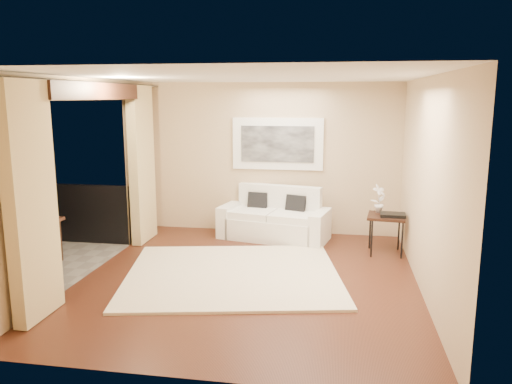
% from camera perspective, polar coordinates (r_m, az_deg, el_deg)
% --- Properties ---
extents(floor, '(5.00, 5.00, 0.00)m').
position_cam_1_polar(floor, '(6.91, -0.85, -9.91)').
color(floor, '#4C2516').
rests_on(floor, ground).
extents(room_shell, '(5.00, 6.40, 5.00)m').
position_cam_1_polar(room_shell, '(7.16, -18.25, 10.89)').
color(room_shell, white).
rests_on(room_shell, ground).
extents(balcony, '(1.81, 2.60, 1.17)m').
position_cam_1_polar(balcony, '(8.09, -24.70, -6.47)').
color(balcony, '#605B56').
rests_on(balcony, ground).
extents(curtains, '(0.16, 4.80, 2.64)m').
position_cam_1_polar(curtains, '(7.23, -17.56, 1.50)').
color(curtains, '#D8C085').
rests_on(curtains, ground).
extents(artwork, '(1.62, 0.07, 0.92)m').
position_cam_1_polar(artwork, '(8.92, 2.47, 5.51)').
color(artwork, white).
rests_on(artwork, room_shell).
extents(rug, '(3.35, 3.05, 0.04)m').
position_cam_1_polar(rug, '(7.04, -2.66, -9.35)').
color(rug, '#F8E8C7').
rests_on(rug, floor).
extents(sofa, '(1.99, 1.17, 0.90)m').
position_cam_1_polar(sofa, '(8.77, 2.19, -3.22)').
color(sofa, white).
rests_on(sofa, floor).
extents(side_table, '(0.63, 0.63, 0.62)m').
position_cam_1_polar(side_table, '(8.10, 14.68, -2.97)').
color(side_table, black).
rests_on(side_table, floor).
extents(tray, '(0.39, 0.30, 0.05)m').
position_cam_1_polar(tray, '(8.02, 15.38, -2.54)').
color(tray, black).
rests_on(tray, side_table).
extents(orchid, '(0.29, 0.28, 0.46)m').
position_cam_1_polar(orchid, '(8.17, 13.88, -0.75)').
color(orchid, white).
rests_on(orchid, side_table).
extents(bistro_table, '(0.68, 0.68, 0.69)m').
position_cam_1_polar(bistro_table, '(7.97, -23.90, -3.46)').
color(bistro_table, black).
rests_on(bistro_table, balcony).
extents(balcony_chair_far, '(0.53, 0.53, 0.98)m').
position_cam_1_polar(balcony_chair_far, '(8.35, -26.10, -3.31)').
color(balcony_chair_far, black).
rests_on(balcony_chair_far, balcony).
extents(balcony_chair_near, '(0.53, 0.53, 1.03)m').
position_cam_1_polar(balcony_chair_near, '(7.25, -23.86, -4.89)').
color(balcony_chair_near, black).
rests_on(balcony_chair_near, balcony).
extents(ice_bucket, '(0.18, 0.18, 0.20)m').
position_cam_1_polar(ice_bucket, '(8.10, -24.78, -1.99)').
color(ice_bucket, silver).
rests_on(ice_bucket, bistro_table).
extents(candle, '(0.06, 0.06, 0.07)m').
position_cam_1_polar(candle, '(8.02, -22.96, -2.43)').
color(candle, red).
rests_on(candle, bistro_table).
extents(vase, '(0.04, 0.04, 0.18)m').
position_cam_1_polar(vase, '(7.77, -24.75, -2.58)').
color(vase, silver).
rests_on(vase, bistro_table).
extents(glass_a, '(0.06, 0.06, 0.12)m').
position_cam_1_polar(glass_a, '(7.78, -23.35, -2.67)').
color(glass_a, silver).
rests_on(glass_a, bistro_table).
extents(glass_b, '(0.06, 0.06, 0.12)m').
position_cam_1_polar(glass_b, '(7.86, -22.57, -2.48)').
color(glass_b, white).
rests_on(glass_b, bistro_table).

